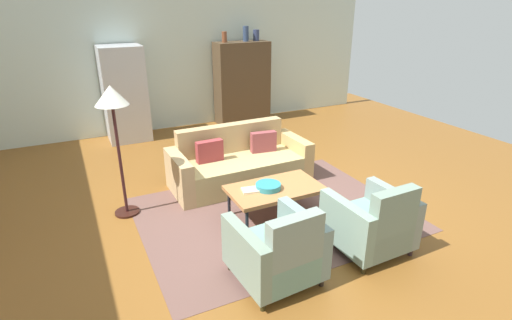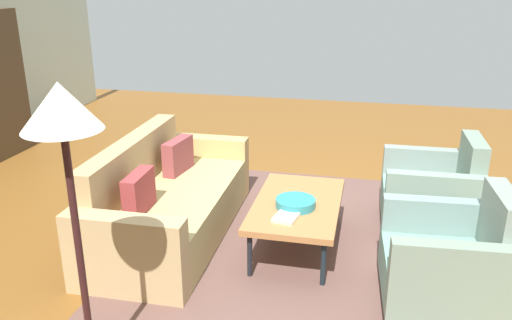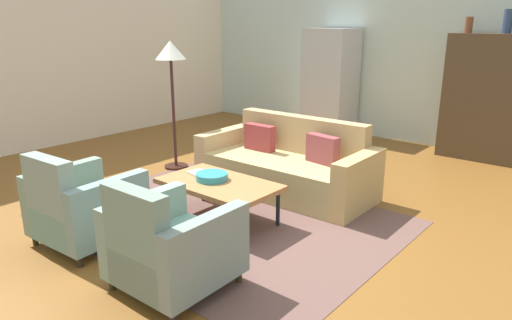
{
  "view_description": "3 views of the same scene",
  "coord_description": "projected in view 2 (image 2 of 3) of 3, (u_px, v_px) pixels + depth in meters",
  "views": [
    {
      "loc": [
        -2.44,
        -4.09,
        2.67
      ],
      "look_at": [
        -0.26,
        0.36,
        0.64
      ],
      "focal_mm": 27.73,
      "sensor_mm": 36.0,
      "label": 1
    },
    {
      "loc": [
        -4.14,
        -0.63,
        2.2
      ],
      "look_at": [
        0.08,
        0.32,
        0.65
      ],
      "focal_mm": 36.65,
      "sensor_mm": 36.0,
      "label": 2
    },
    {
      "loc": [
        2.89,
        -3.25,
        1.95
      ],
      "look_at": [
        -0.19,
        0.46,
        0.52
      ],
      "focal_mm": 32.78,
      "sensor_mm": 36.0,
      "label": 3
    }
  ],
  "objects": [
    {
      "name": "fruit_bowl",
      "position": [
        296.0,
        203.0,
        4.22
      ],
      "size": [
        0.32,
        0.32,
        0.07
      ],
      "primitive_type": "cylinder",
      "color": "teal",
      "rests_on": "coffee_table"
    },
    {
      "name": "floor_lamp",
      "position": [
        64.0,
        137.0,
        2.57
      ],
      "size": [
        0.4,
        0.4,
        1.72
      ],
      "color": "black",
      "rests_on": "ground"
    },
    {
      "name": "armchair_right",
      "position": [
        436.0,
        194.0,
        4.66
      ],
      "size": [
        0.82,
        0.82,
        0.88
      ],
      "rotation": [
        0.0,
        0.0,
        0.02
      ],
      "color": "#2A2322",
      "rests_on": "ground"
    },
    {
      "name": "area_rug",
      "position": [
        290.0,
        246.0,
        4.48
      ],
      "size": [
        3.4,
        2.6,
        0.01
      ],
      "primitive_type": "cube",
      "color": "brown",
      "rests_on": "ground"
    },
    {
      "name": "couch",
      "position": [
        164.0,
        203.0,
        4.61
      ],
      "size": [
        2.11,
        0.93,
        0.86
      ],
      "rotation": [
        0.0,
        0.0,
        3.16
      ],
      "color": "tan",
      "rests_on": "ground"
    },
    {
      "name": "coffee_table",
      "position": [
        297.0,
        206.0,
        4.34
      ],
      "size": [
        1.2,
        0.7,
        0.42
      ],
      "color": "black",
      "rests_on": "ground"
    },
    {
      "name": "armchair_left",
      "position": [
        453.0,
        263.0,
        3.56
      ],
      "size": [
        0.85,
        0.85,
        0.88
      ],
      "rotation": [
        0.0,
        0.0,
        0.06
      ],
      "color": "black",
      "rests_on": "ground"
    },
    {
      "name": "book_stack",
      "position": [
        287.0,
        216.0,
        4.05
      ],
      "size": [
        0.29,
        0.21,
        0.03
      ],
      "color": "beige",
      "rests_on": "coffee_table"
    },
    {
      "name": "ground_plane",
      "position": [
        289.0,
        234.0,
        4.68
      ],
      "size": [
        10.66,
        10.66,
        0.0
      ],
      "primitive_type": "plane",
      "color": "brown"
    }
  ]
}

